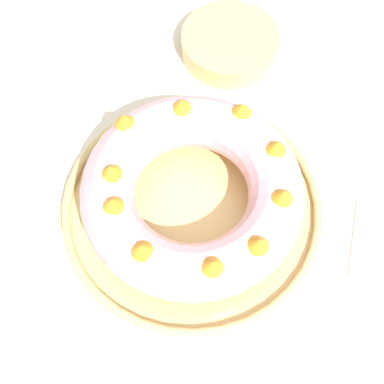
{
  "coord_description": "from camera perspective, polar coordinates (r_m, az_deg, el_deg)",
  "views": [
    {
      "loc": [
        0.04,
        -0.31,
        1.45
      ],
      "look_at": [
        -0.01,
        -0.01,
        0.83
      ],
      "focal_mm": 50.0,
      "sensor_mm": 36.0,
      "label": 1
    }
  ],
  "objects": [
    {
      "name": "cake_knife",
      "position": [
        0.81,
        -15.79,
        2.36
      ],
      "size": [
        0.02,
        0.18,
        0.01
      ],
      "rotation": [
        0.0,
        0.0,
        0.01
      ],
      "color": "white",
      "rests_on": "dining_table"
    },
    {
      "name": "fork",
      "position": [
        0.83,
        -16.8,
        4.67
      ],
      "size": [
        0.02,
        0.2,
        0.01
      ],
      "rotation": [
        0.0,
        0.0,
        -0.01
      ],
      "color": "white",
      "rests_on": "dining_table"
    },
    {
      "name": "ground_plane",
      "position": [
        1.49,
        0.57,
        -14.12
      ],
      "size": [
        8.0,
        8.0,
        0.0
      ],
      "primitive_type": "plane",
      "color": "#4C4742"
    },
    {
      "name": "dining_table",
      "position": [
        0.83,
        1.0,
        -4.12
      ],
      "size": [
        1.48,
        1.12,
        0.76
      ],
      "color": "beige",
      "rests_on": "ground_plane"
    },
    {
      "name": "side_bowl",
      "position": [
        0.9,
        4.03,
        15.48
      ],
      "size": [
        0.16,
        0.16,
        0.04
      ],
      "primitive_type": "cylinder",
      "color": "tan",
      "rests_on": "dining_table"
    },
    {
      "name": "bundt_cake",
      "position": [
        0.7,
        0.0,
        0.03
      ],
      "size": [
        0.29,
        0.29,
        0.09
      ],
      "color": "#E09EAD",
      "rests_on": "serving_dish"
    },
    {
      "name": "serving_knife",
      "position": [
        0.83,
        -19.29,
        3.19
      ],
      "size": [
        0.02,
        0.21,
        0.01
      ],
      "rotation": [
        0.0,
        0.0,
        -0.08
      ],
      "color": "white",
      "rests_on": "dining_table"
    },
    {
      "name": "serving_dish",
      "position": [
        0.74,
        0.0,
        -1.67
      ],
      "size": [
        0.36,
        0.36,
        0.03
      ],
      "color": "tan",
      "rests_on": "dining_table"
    }
  ]
}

